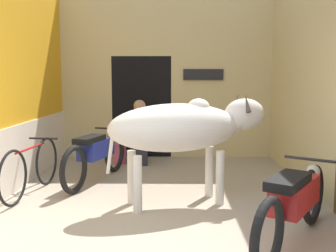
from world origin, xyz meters
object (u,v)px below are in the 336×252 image
Objects in this scene: motorcycle_near at (294,201)px; crate at (291,196)px; bicycle at (31,168)px; plastic_stool at (120,152)px; cow at (185,128)px; shopkeeper_seated at (140,131)px; motorcycle_far at (96,153)px.

crate is (0.33, 1.18, -0.31)m from motorcycle_near.
motorcycle_near is 3.60m from bicycle.
bicycle reaches higher than crate.
cow is at bearing -63.81° from plastic_stool.
bicycle is 2.41m from shopkeeper_seated.
crate is (1.36, -0.12, -0.86)m from cow.
motorcycle_near is at bearing -51.74° from cow.
motorcycle_far reaches higher than plastic_stool.
plastic_stool is (-2.21, 3.72, -0.23)m from motorcycle_near.
cow reaches higher than motorcycle_far.
motorcycle_far is 1.04m from bicycle.
motorcycle_far is 1.42m from shopkeeper_seated.
bicycle is 3.56m from crate.
cow is 1.78× the size of shopkeeper_seated.
motorcycle_far is at bearing 135.42° from motorcycle_near.
bicycle is 1.43× the size of shopkeeper_seated.
cow reaches higher than bicycle.
cow reaches higher than shopkeeper_seated.
cow is at bearing -37.71° from motorcycle_far.
cow reaches higher than motorcycle_near.
cow is 2.28m from bicycle.
plastic_stool is (-1.19, 2.41, -0.79)m from cow.
plastic_stool is (-0.40, 0.07, -0.43)m from shopkeeper_seated.
motorcycle_far is (-2.40, 2.36, 0.01)m from motorcycle_near.
bicycle is (-0.79, -0.68, -0.08)m from motorcycle_far.
cow is 1.62m from crate.
bicycle is at bearing 170.06° from cow.
cow is 1.23× the size of motorcycle_near.
cow is 2.80m from plastic_stool.
plastic_stool is 3.60m from crate.
crate is at bearing -48.90° from shopkeeper_seated.
motorcycle_near is at bearing -59.21° from plastic_stool.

